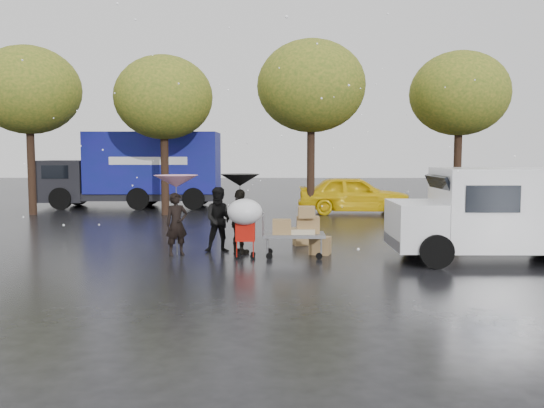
{
  "coord_description": "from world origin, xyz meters",
  "views": [
    {
      "loc": [
        1.09,
        -13.61,
        2.56
      ],
      "look_at": [
        0.98,
        1.0,
        1.26
      ],
      "focal_mm": 38.0,
      "sensor_mm": 36.0,
      "label": 1
    }
  ],
  "objects_px": {
    "blue_truck": "(136,170)",
    "vendor_cart": "(297,228)",
    "person_black": "(240,222)",
    "shopping_cart": "(245,215)",
    "white_van": "(502,212)",
    "person_pink": "(177,224)",
    "yellow_taxi": "(354,194)"
  },
  "relations": [
    {
      "from": "blue_truck",
      "to": "white_van",
      "type": "bearing_deg",
      "value": -48.07
    },
    {
      "from": "white_van",
      "to": "blue_truck",
      "type": "relative_size",
      "value": 0.59
    },
    {
      "from": "vendor_cart",
      "to": "shopping_cart",
      "type": "height_order",
      "value": "shopping_cart"
    },
    {
      "from": "person_black",
      "to": "yellow_taxi",
      "type": "xyz_separation_m",
      "value": [
        4.2,
        9.79,
        -0.02
      ]
    },
    {
      "from": "person_pink",
      "to": "shopping_cart",
      "type": "height_order",
      "value": "person_pink"
    },
    {
      "from": "white_van",
      "to": "blue_truck",
      "type": "xyz_separation_m",
      "value": [
        -11.92,
        13.27,
        0.6
      ]
    },
    {
      "from": "person_pink",
      "to": "person_black",
      "type": "distance_m",
      "value": 1.59
    },
    {
      "from": "person_pink",
      "to": "vendor_cart",
      "type": "relative_size",
      "value": 1.03
    },
    {
      "from": "person_pink",
      "to": "yellow_taxi",
      "type": "xyz_separation_m",
      "value": [
        5.77,
        9.99,
        0.02
      ]
    },
    {
      "from": "shopping_cart",
      "to": "blue_truck",
      "type": "xyz_separation_m",
      "value": [
        -5.8,
        13.13,
        0.69
      ]
    },
    {
      "from": "vendor_cart",
      "to": "shopping_cart",
      "type": "relative_size",
      "value": 1.04
    },
    {
      "from": "person_black",
      "to": "white_van",
      "type": "height_order",
      "value": "white_van"
    },
    {
      "from": "person_black",
      "to": "blue_truck",
      "type": "relative_size",
      "value": 0.2
    },
    {
      "from": "person_pink",
      "to": "white_van",
      "type": "relative_size",
      "value": 0.32
    },
    {
      "from": "person_black",
      "to": "blue_truck",
      "type": "height_order",
      "value": "blue_truck"
    },
    {
      "from": "person_pink",
      "to": "vendor_cart",
      "type": "distance_m",
      "value": 3.02
    },
    {
      "from": "yellow_taxi",
      "to": "vendor_cart",
      "type": "bearing_deg",
      "value": 167.89
    },
    {
      "from": "person_pink",
      "to": "white_van",
      "type": "xyz_separation_m",
      "value": [
        7.86,
        -0.65,
        0.38
      ]
    },
    {
      "from": "vendor_cart",
      "to": "blue_truck",
      "type": "distance_m",
      "value": 14.71
    },
    {
      "from": "person_pink",
      "to": "yellow_taxi",
      "type": "relative_size",
      "value": 0.33
    },
    {
      "from": "blue_truck",
      "to": "person_pink",
      "type": "bearing_deg",
      "value": -72.17
    },
    {
      "from": "blue_truck",
      "to": "vendor_cart",
      "type": "bearing_deg",
      "value": -61.23
    },
    {
      "from": "vendor_cart",
      "to": "person_pink",
      "type": "bearing_deg",
      "value": 175.32
    },
    {
      "from": "shopping_cart",
      "to": "blue_truck",
      "type": "distance_m",
      "value": 14.37
    },
    {
      "from": "person_black",
      "to": "vendor_cart",
      "type": "xyz_separation_m",
      "value": [
        1.43,
        -0.44,
        -0.1
      ]
    },
    {
      "from": "white_van",
      "to": "yellow_taxi",
      "type": "relative_size",
      "value": 1.04
    },
    {
      "from": "white_van",
      "to": "blue_truck",
      "type": "height_order",
      "value": "blue_truck"
    },
    {
      "from": "person_black",
      "to": "shopping_cart",
      "type": "relative_size",
      "value": 1.12
    },
    {
      "from": "vendor_cart",
      "to": "blue_truck",
      "type": "height_order",
      "value": "blue_truck"
    },
    {
      "from": "vendor_cart",
      "to": "shopping_cart",
      "type": "bearing_deg",
      "value": -168.04
    },
    {
      "from": "person_black",
      "to": "vendor_cart",
      "type": "height_order",
      "value": "person_black"
    },
    {
      "from": "person_black",
      "to": "blue_truck",
      "type": "bearing_deg",
      "value": -23.25
    }
  ]
}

